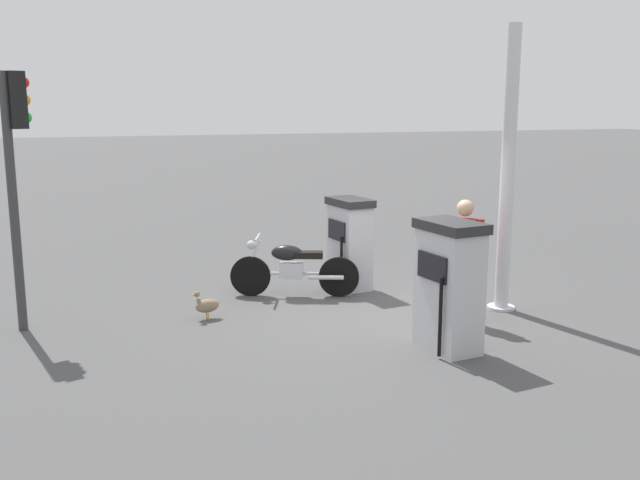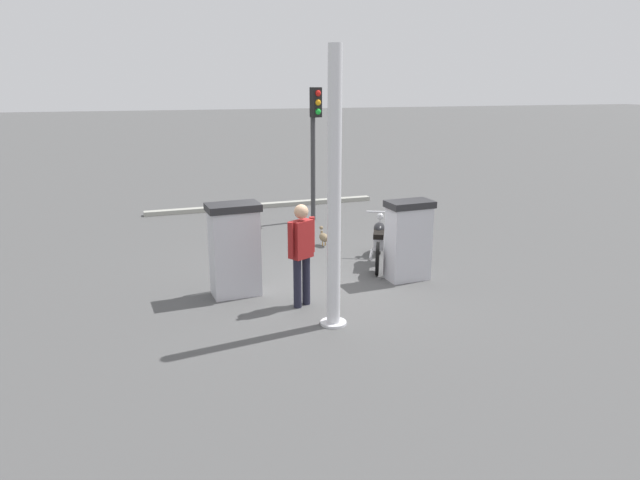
{
  "view_description": "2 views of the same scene",
  "coord_description": "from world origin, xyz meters",
  "px_view_note": "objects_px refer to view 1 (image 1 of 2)",
  "views": [
    {
      "loc": [
        4.1,
        8.85,
        2.97
      ],
      "look_at": [
        0.89,
        0.05,
        1.16
      ],
      "focal_mm": 39.81,
      "sensor_mm": 36.0,
      "label": 1
    },
    {
      "loc": [
        -9.74,
        2.59,
        3.61
      ],
      "look_at": [
        0.55,
        -0.11,
        0.65
      ],
      "focal_mm": 32.84,
      "sensor_mm": 36.0,
      "label": 2
    }
  ],
  "objects_px": {
    "fuel_pump_near": "(350,243)",
    "wandering_duck": "(206,305)",
    "fuel_pump_far": "(449,285)",
    "motorcycle_near_pump": "(292,267)",
    "roadside_traffic_light": "(16,155)",
    "canopy_support_pole": "(507,176)",
    "attendant_person": "(464,252)"
  },
  "relations": [
    {
      "from": "fuel_pump_far",
      "to": "motorcycle_near_pump",
      "type": "bearing_deg",
      "value": -70.85
    },
    {
      "from": "motorcycle_near_pump",
      "to": "canopy_support_pole",
      "type": "distance_m",
      "value": 3.5
    },
    {
      "from": "attendant_person",
      "to": "fuel_pump_near",
      "type": "bearing_deg",
      "value": -70.04
    },
    {
      "from": "attendant_person",
      "to": "roadside_traffic_light",
      "type": "height_order",
      "value": "roadside_traffic_light"
    },
    {
      "from": "fuel_pump_far",
      "to": "wandering_duck",
      "type": "relative_size",
      "value": 3.8
    },
    {
      "from": "motorcycle_near_pump",
      "to": "wandering_duck",
      "type": "height_order",
      "value": "motorcycle_near_pump"
    },
    {
      "from": "attendant_person",
      "to": "canopy_support_pole",
      "type": "relative_size",
      "value": 0.42
    },
    {
      "from": "fuel_pump_far",
      "to": "roadside_traffic_light",
      "type": "height_order",
      "value": "roadside_traffic_light"
    },
    {
      "from": "fuel_pump_far",
      "to": "motorcycle_near_pump",
      "type": "distance_m",
      "value": 3.17
    },
    {
      "from": "motorcycle_near_pump",
      "to": "canopy_support_pole",
      "type": "height_order",
      "value": "canopy_support_pole"
    },
    {
      "from": "roadside_traffic_light",
      "to": "motorcycle_near_pump",
      "type": "bearing_deg",
      "value": -174.82
    },
    {
      "from": "roadside_traffic_light",
      "to": "canopy_support_pole",
      "type": "relative_size",
      "value": 0.83
    },
    {
      "from": "fuel_pump_far",
      "to": "roadside_traffic_light",
      "type": "xyz_separation_m",
      "value": [
        4.86,
        -2.63,
        1.51
      ]
    },
    {
      "from": "canopy_support_pole",
      "to": "fuel_pump_far",
      "type": "bearing_deg",
      "value": 37.78
    },
    {
      "from": "wandering_duck",
      "to": "roadside_traffic_light",
      "type": "xyz_separation_m",
      "value": [
        2.32,
        -0.38,
        2.12
      ]
    },
    {
      "from": "fuel_pump_near",
      "to": "wandering_duck",
      "type": "distance_m",
      "value": 2.75
    },
    {
      "from": "fuel_pump_far",
      "to": "roadside_traffic_light",
      "type": "distance_m",
      "value": 5.73
    },
    {
      "from": "wandering_duck",
      "to": "fuel_pump_near",
      "type": "bearing_deg",
      "value": -160.19
    },
    {
      "from": "motorcycle_near_pump",
      "to": "fuel_pump_near",
      "type": "bearing_deg",
      "value": -170.03
    },
    {
      "from": "fuel_pump_far",
      "to": "attendant_person",
      "type": "height_order",
      "value": "attendant_person"
    },
    {
      "from": "wandering_duck",
      "to": "roadside_traffic_light",
      "type": "bearing_deg",
      "value": -9.4
    },
    {
      "from": "attendant_person",
      "to": "canopy_support_pole",
      "type": "height_order",
      "value": "canopy_support_pole"
    },
    {
      "from": "wandering_duck",
      "to": "motorcycle_near_pump",
      "type": "bearing_deg",
      "value": -154.02
    },
    {
      "from": "attendant_person",
      "to": "roadside_traffic_light",
      "type": "relative_size",
      "value": 0.5
    },
    {
      "from": "wandering_duck",
      "to": "canopy_support_pole",
      "type": "xyz_separation_m",
      "value": [
        -4.17,
        0.97,
        1.75
      ]
    },
    {
      "from": "canopy_support_pole",
      "to": "fuel_pump_near",
      "type": "bearing_deg",
      "value": -48.99
    },
    {
      "from": "motorcycle_near_pump",
      "to": "roadside_traffic_light",
      "type": "height_order",
      "value": "roadside_traffic_light"
    },
    {
      "from": "attendant_person",
      "to": "canopy_support_pole",
      "type": "bearing_deg",
      "value": -161.1
    },
    {
      "from": "wandering_duck",
      "to": "attendant_person",
      "type": "bearing_deg",
      "value": 159.15
    },
    {
      "from": "motorcycle_near_pump",
      "to": "wandering_duck",
      "type": "relative_size",
      "value": 4.49
    },
    {
      "from": "fuel_pump_far",
      "to": "canopy_support_pole",
      "type": "height_order",
      "value": "canopy_support_pole"
    },
    {
      "from": "fuel_pump_near",
      "to": "roadside_traffic_light",
      "type": "bearing_deg",
      "value": 6.2
    }
  ]
}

